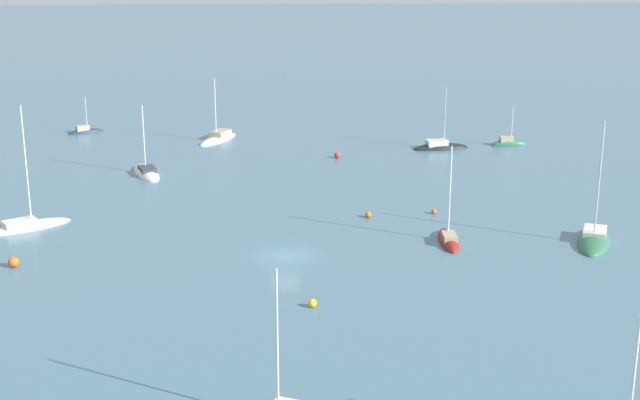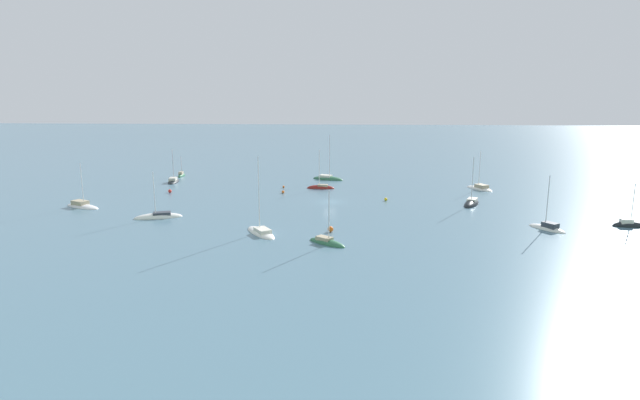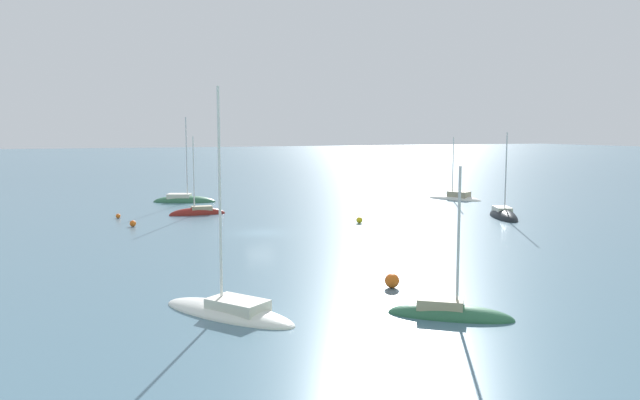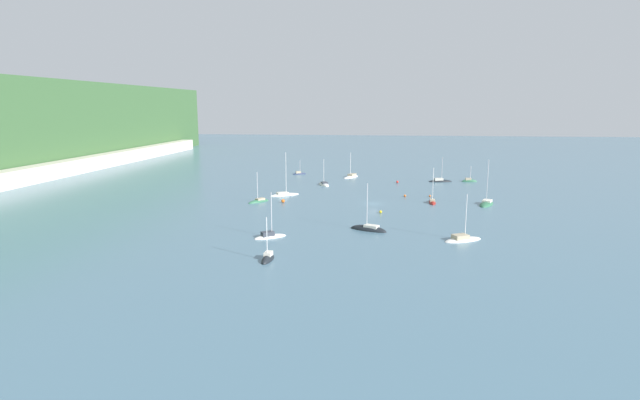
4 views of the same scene
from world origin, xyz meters
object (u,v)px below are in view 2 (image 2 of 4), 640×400
sailboat_5 (321,188)px  mooring_buoy_0 (284,187)px  sailboat_11 (261,233)px  mooring_buoy_2 (170,191)px  sailboat_9 (174,182)px  sailboat_4 (159,217)px  sailboat_12 (327,243)px  mooring_buoy_4 (386,199)px  sailboat_7 (328,179)px  sailboat_1 (547,228)px  mooring_buoy_1 (283,192)px  sailboat_2 (182,176)px  sailboat_0 (480,189)px  mooring_buoy_3 (330,229)px  sailboat_8 (82,206)px  sailboat_10 (471,204)px  sailboat_3 (628,226)px

sailboat_5 → mooring_buoy_0: sailboat_5 is taller
sailboat_11 → mooring_buoy_2: bearing=5.8°
sailboat_9 → sailboat_11: size_ratio=0.71×
sailboat_4 → sailboat_5: bearing=-150.2°
sailboat_12 → mooring_buoy_4: bearing=109.4°
sailboat_7 → mooring_buoy_2: sailboat_7 is taller
sailboat_1 → sailboat_11: (44.21, 5.86, -0.04)m
sailboat_5 → sailboat_12: bearing=97.7°
sailboat_12 → mooring_buoy_1: 39.08m
sailboat_12 → sailboat_5: bearing=132.6°
sailboat_2 → mooring_buoy_2: size_ratio=7.95×
sailboat_0 → sailboat_1: bearing=154.6°
sailboat_0 → mooring_buoy_0: 44.48m
sailboat_1 → mooring_buoy_3: (33.76, 4.20, 0.29)m
sailboat_0 → sailboat_2: sailboat_0 is taller
sailboat_0 → sailboat_4: size_ratio=1.03×
mooring_buoy_1 → mooring_buoy_4: mooring_buoy_4 is taller
sailboat_8 → sailboat_9: sailboat_8 is taller
sailboat_4 → sailboat_7: (-26.40, -43.50, 0.03)m
sailboat_2 → sailboat_12: 72.56m
sailboat_4 → sailboat_10: 58.01m
sailboat_7 → sailboat_10: size_ratio=1.17×
sailboat_1 → mooring_buoy_3: 34.02m
sailboat_3 → sailboat_7: 66.95m
sailboat_4 → sailboat_11: bearing=136.1°
sailboat_10 → sailboat_2: bearing=-90.6°
sailboat_2 → mooring_buoy_0: bearing=-121.3°
sailboat_7 → mooring_buoy_1: bearing=-90.6°
sailboat_3 → sailboat_11: bearing=-168.3°
sailboat_1 → mooring_buoy_4: size_ratio=14.13×
sailboat_8 → mooring_buoy_2: sailboat_8 is taller
sailboat_7 → sailboat_9: bearing=-146.5°
sailboat_0 → sailboat_12: size_ratio=1.08×
sailboat_4 → mooring_buoy_4: (-39.67, -17.52, 0.25)m
mooring_buoy_3 → sailboat_2: bearing=-51.3°
mooring_buoy_2 → sailboat_0: bearing=-171.9°
mooring_buoy_0 → mooring_buoy_2: 24.99m
sailboat_0 → sailboat_9: (72.50, -4.05, -0.02)m
sailboat_3 → mooring_buoy_1: sailboat_3 is taller
sailboat_3 → mooring_buoy_3: size_ratio=8.85×
sailboat_5 → mooring_buoy_2: sailboat_5 is taller
sailboat_0 → sailboat_2: bearing=50.7°
sailboat_9 → sailboat_1: bearing=-127.3°
sailboat_9 → mooring_buoy_0: (-28.06, 5.81, 0.14)m
sailboat_4 → sailboat_11: sailboat_11 is taller
sailboat_1 → sailboat_8: (81.48, -10.07, -0.01)m
sailboat_12 → mooring_buoy_3: size_ratio=9.42×
sailboat_3 → sailboat_9: (88.23, -36.50, 0.00)m
mooring_buoy_0 → mooring_buoy_4: 26.12m
sailboat_0 → sailboat_12: 55.56m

